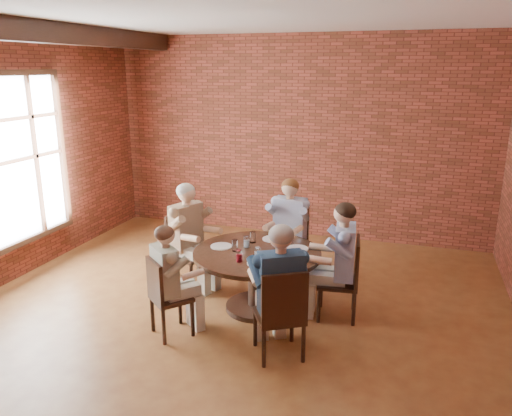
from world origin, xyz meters
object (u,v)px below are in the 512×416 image
(diner_d, at_px, (170,281))
(diner_c, at_px, (190,236))
(chair_d, at_px, (164,294))
(diner_e, at_px, (279,291))
(chair_c, at_px, (185,247))
(chair_e, at_px, (281,312))
(smartphone, at_px, (265,264))
(dining_table, at_px, (257,269))
(diner_a, at_px, (339,261))
(chair_b, at_px, (290,239))
(diner_b, at_px, (288,229))
(chair_a, at_px, (346,276))

(diner_d, bearing_deg, diner_c, -34.39)
(chair_d, relative_size, diner_d, 0.71)
(diner_e, bearing_deg, chair_d, -29.09)
(chair_c, height_order, chair_e, chair_e)
(diner_e, xyz_separation_m, smartphone, (-0.31, 0.51, 0.05))
(dining_table, relative_size, diner_a, 1.09)
(dining_table, relative_size, diner_e, 1.08)
(diner_e, bearing_deg, chair_c, -68.27)
(diner_c, xyz_separation_m, diner_d, (0.35, -1.23, -0.07))
(chair_e, bearing_deg, chair_c, -69.20)
(diner_d, xyz_separation_m, diner_e, (1.23, -0.03, 0.07))
(chair_b, distance_m, chair_e, 2.21)
(chair_b, bearing_deg, diner_b, -90.00)
(smartphone, bearing_deg, chair_c, 150.69)
(chair_a, xyz_separation_m, chair_c, (-2.20, 0.28, 0.00))
(chair_c, bearing_deg, chair_e, -108.96)
(diner_c, height_order, smartphone, diner_c)
(dining_table, height_order, smartphone, smartphone)
(diner_d, bearing_deg, dining_table, -90.00)
(diner_b, xyz_separation_m, diner_d, (-0.81, -1.95, -0.07))
(chair_c, height_order, diner_d, diner_d)
(diner_b, relative_size, diner_d, 1.10)
(diner_b, bearing_deg, diner_c, -142.94)
(dining_table, distance_m, diner_c, 1.14)
(diner_e, bearing_deg, smartphone, -89.54)
(diner_b, height_order, chair_c, diner_b)
(chair_a, relative_size, diner_b, 0.70)
(diner_a, bearing_deg, diner_c, -104.53)
(dining_table, bearing_deg, diner_e, -59.59)
(chair_b, height_order, chair_d, chair_b)
(chair_a, height_order, chair_b, chair_a)
(chair_c, distance_m, smartphone, 1.59)
(diner_c, height_order, chair_e, diner_c)
(dining_table, bearing_deg, chair_c, 160.18)
(chair_b, relative_size, diner_d, 0.77)
(dining_table, height_order, chair_d, chair_d)
(dining_table, relative_size, diner_c, 1.09)
(diner_a, distance_m, chair_d, 2.01)
(chair_d, distance_m, diner_d, 0.16)
(diner_b, height_order, diner_e, diner_e)
(diner_b, xyz_separation_m, diner_c, (-1.16, -0.72, 0.01))
(chair_e, height_order, diner_e, diner_e)
(diner_b, xyz_separation_m, chair_d, (-0.86, -2.01, -0.21))
(chair_d, relative_size, smartphone, 5.91)
(dining_table, height_order, diner_a, diner_a)
(chair_a, distance_m, diner_b, 1.37)
(diner_a, distance_m, smartphone, 0.89)
(chair_c, bearing_deg, dining_table, -90.00)
(diner_a, distance_m, chair_c, 2.13)
(chair_d, relative_size, diner_e, 0.64)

